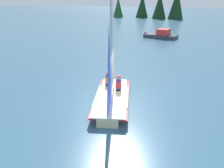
% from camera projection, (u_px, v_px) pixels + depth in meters
% --- Properties ---
extents(ground_plane, '(260.00, 260.00, 0.00)m').
position_uv_depth(ground_plane, '(112.00, 103.00, 10.79)').
color(ground_plane, '#38607A').
extents(sailboat_main, '(2.85, 4.81, 5.71)m').
position_uv_depth(sailboat_main, '(112.00, 88.00, 10.51)').
color(sailboat_main, beige).
rests_on(sailboat_main, ground_plane).
extents(sailor_helm, '(0.37, 0.40, 1.16)m').
position_uv_depth(sailor_helm, '(118.00, 85.00, 11.21)').
color(sailor_helm, black).
rests_on(sailor_helm, ground_plane).
extents(sailor_crew, '(0.37, 0.40, 1.16)m').
position_uv_depth(sailor_crew, '(108.00, 81.00, 11.86)').
color(sailor_crew, black).
rests_on(sailor_crew, ground_plane).
extents(motorboat_distant, '(4.45, 2.71, 1.16)m').
position_uv_depth(motorboat_distant, '(161.00, 35.00, 28.30)').
color(motorboat_distant, '#333842').
rests_on(motorboat_distant, ground_plane).
extents(treeline_shore, '(18.61, 5.24, 7.21)m').
position_uv_depth(treeline_shore, '(155.00, 5.00, 55.52)').
color(treeline_shore, '#143319').
rests_on(treeline_shore, ground_plane).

